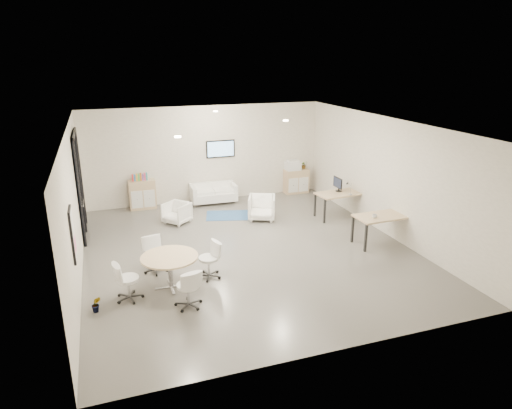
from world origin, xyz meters
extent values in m
cube|color=#5E5B56|center=(0.00, 0.00, -0.40)|extent=(8.00, 9.00, 0.80)
cube|color=white|center=(0.00, 0.00, 3.60)|extent=(8.00, 9.00, 0.80)
cube|color=beige|center=(0.00, 4.90, 1.60)|extent=(8.00, 0.80, 3.20)
cube|color=beige|center=(0.00, -4.90, 1.60)|extent=(8.00, 0.80, 3.20)
cube|color=beige|center=(-4.40, 0.00, 1.60)|extent=(0.80, 9.00, 3.20)
cube|color=beige|center=(4.40, 0.00, 1.60)|extent=(0.80, 9.00, 3.20)
cube|color=black|center=(-3.96, 2.50, 1.43)|extent=(0.02, 1.90, 2.85)
cube|color=black|center=(-3.94, 2.50, 2.81)|extent=(0.06, 1.90, 0.08)
cube|color=black|center=(-3.94, 1.59, 1.43)|extent=(0.06, 0.08, 2.85)
cube|color=black|center=(-3.94, 3.41, 1.43)|extent=(0.06, 0.08, 2.85)
cube|color=black|center=(-3.94, 2.65, 1.43)|extent=(0.06, 0.07, 2.85)
cube|color=#B2B2B7|center=(-3.90, 2.05, 1.05)|extent=(0.04, 0.60, 0.05)
cube|color=black|center=(-3.98, -1.60, 1.55)|extent=(0.04, 0.54, 1.04)
cube|color=white|center=(-3.95, -1.60, 1.55)|extent=(0.01, 0.46, 0.96)
cube|color=pink|center=(-3.95, -1.60, 1.35)|extent=(0.01, 0.32, 0.30)
cube|color=black|center=(0.50, 4.46, 1.75)|extent=(0.98, 0.05, 0.58)
cube|color=#93CAFF|center=(0.50, 4.44, 1.75)|extent=(0.90, 0.01, 0.50)
cylinder|color=#FFEAC6|center=(-1.80, -1.00, 3.18)|extent=(0.14, 0.14, 0.03)
cylinder|color=#FFEAC6|center=(1.20, 0.50, 3.18)|extent=(0.14, 0.14, 0.03)
cylinder|color=#FFEAC6|center=(0.00, 3.00, 3.18)|extent=(0.14, 0.14, 0.03)
cube|color=tan|center=(-2.19, 4.26, 0.47)|extent=(0.83, 0.42, 0.94)
cube|color=silver|center=(-2.38, 4.04, 0.38)|extent=(0.35, 0.02, 0.56)
cube|color=silver|center=(-2.00, 4.04, 0.38)|extent=(0.35, 0.02, 0.56)
cube|color=tan|center=(3.23, 4.27, 0.43)|extent=(0.86, 0.40, 0.86)
cube|color=silver|center=(3.03, 4.06, 0.35)|extent=(0.36, 0.02, 0.52)
cube|color=silver|center=(3.43, 4.06, 0.35)|extent=(0.36, 0.02, 0.52)
cube|color=red|center=(-2.45, 4.26, 1.05)|extent=(0.04, 0.14, 0.22)
cube|color=#337FCC|center=(-2.39, 4.26, 1.05)|extent=(0.04, 0.14, 0.22)
cube|color=gold|center=(-2.33, 4.26, 1.05)|extent=(0.04, 0.14, 0.22)
cube|color=#4CB24C|center=(-2.26, 4.26, 1.05)|extent=(0.04, 0.14, 0.22)
cube|color=#CC6619|center=(-2.20, 4.26, 1.05)|extent=(0.04, 0.14, 0.22)
cube|color=purple|center=(-2.14, 4.26, 1.05)|extent=(0.04, 0.14, 0.22)
cube|color=#E54C7F|center=(-2.08, 4.26, 1.05)|extent=(0.04, 0.14, 0.22)
cube|color=teal|center=(-2.01, 4.26, 1.05)|extent=(0.04, 0.14, 0.22)
cube|color=white|center=(3.08, 4.27, 1.01)|extent=(0.51, 0.43, 0.29)
cube|color=white|center=(3.08, 4.27, 1.19)|extent=(0.39, 0.32, 0.06)
cube|color=white|center=(0.12, 4.08, 0.24)|extent=(1.53, 0.80, 0.28)
cube|color=white|center=(0.12, 4.37, 0.52)|extent=(1.51, 0.22, 0.28)
cube|color=white|center=(-0.57, 4.08, 0.38)|extent=(0.16, 0.76, 0.57)
cube|color=white|center=(0.81, 4.08, 0.38)|extent=(0.16, 0.76, 0.57)
cube|color=#335B9C|center=(0.26, 2.67, 0.01)|extent=(1.60, 1.27, 0.01)
imported|color=white|center=(-1.38, 2.55, 0.34)|extent=(0.91, 0.91, 0.69)
imported|color=white|center=(1.12, 2.04, 0.40)|extent=(1.00, 0.98, 0.80)
cube|color=tan|center=(3.46, 1.43, 0.76)|extent=(1.57, 0.90, 0.04)
cube|color=black|center=(2.76, 1.11, 0.37)|extent=(0.05, 0.05, 0.74)
cube|color=black|center=(4.16, 1.11, 0.37)|extent=(0.05, 0.05, 0.74)
cube|color=black|center=(2.76, 1.76, 0.37)|extent=(0.05, 0.05, 0.74)
cube|color=black|center=(4.16, 1.76, 0.37)|extent=(0.05, 0.05, 0.74)
cube|color=tan|center=(3.49, -0.76, 0.77)|extent=(1.54, 0.81, 0.04)
cube|color=black|center=(2.79, -1.09, 0.37)|extent=(0.05, 0.05, 0.75)
cube|color=black|center=(4.20, -1.09, 0.37)|extent=(0.05, 0.05, 0.75)
cube|color=black|center=(2.79, -0.44, 0.37)|extent=(0.05, 0.05, 0.75)
cube|color=black|center=(4.20, -0.44, 0.37)|extent=(0.05, 0.05, 0.75)
cylinder|color=black|center=(3.46, 1.58, 0.79)|extent=(0.20, 0.20, 0.02)
cube|color=black|center=(3.46, 1.58, 0.91)|extent=(0.04, 0.03, 0.24)
cube|color=black|center=(3.41, 1.58, 1.06)|extent=(0.03, 0.50, 0.32)
cylinder|color=tan|center=(-2.17, -1.37, 0.72)|extent=(1.21, 1.21, 0.04)
cylinder|color=#B2B2B7|center=(-2.17, -1.37, 0.35)|extent=(0.10, 0.10, 0.70)
cube|color=#B2B2B7|center=(-2.17, -1.37, 0.01)|extent=(0.71, 0.06, 0.03)
cube|color=#B2B2B7|center=(-2.17, -1.37, 0.01)|extent=(0.06, 0.71, 0.03)
imported|color=#3F7F3F|center=(3.53, 4.29, 0.97)|extent=(0.32, 0.34, 0.21)
imported|color=#3F7F3F|center=(-3.70, -1.89, 0.07)|extent=(0.20, 0.34, 0.15)
imported|color=white|center=(3.15, -0.86, 0.85)|extent=(0.14, 0.12, 0.12)
camera|label=1|loc=(-3.30, -10.26, 4.78)|focal=32.00mm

